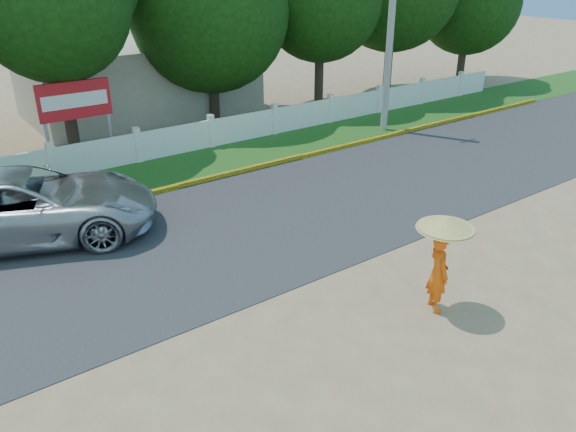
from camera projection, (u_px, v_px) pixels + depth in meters
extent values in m
plane|color=#9E8460|center=(342.00, 301.00, 12.23)|extent=(120.00, 120.00, 0.00)
cube|color=#38383A|center=(235.00, 227.00, 15.52)|extent=(60.00, 7.00, 0.02)
cube|color=#2D601E|center=(156.00, 173.00, 19.37)|extent=(60.00, 3.50, 0.03)
cube|color=yellow|center=(178.00, 186.00, 18.09)|extent=(40.00, 0.18, 0.16)
cube|color=silver|center=(138.00, 148.00, 20.21)|extent=(40.00, 0.10, 1.10)
cube|color=#B7AD99|center=(140.00, 78.00, 26.35)|extent=(10.00, 6.00, 3.20)
cylinder|color=gray|center=(391.00, 22.00, 22.35)|extent=(0.28, 0.28, 8.84)
imported|color=#AAAEB2|center=(25.00, 206.00, 14.61)|extent=(7.34, 5.28, 1.86)
imported|color=#F9570D|center=(438.00, 273.00, 11.63)|extent=(0.64, 0.75, 1.74)
cylinder|color=gray|center=(444.00, 244.00, 11.37)|extent=(0.02, 0.02, 1.13)
cone|color=tan|center=(446.00, 222.00, 11.17)|extent=(1.19, 1.19, 0.29)
cylinder|color=gray|center=(48.00, 142.00, 19.36)|extent=(0.12, 0.12, 2.00)
cylinder|color=gray|center=(111.00, 131.00, 20.53)|extent=(0.12, 0.12, 2.00)
cube|color=red|center=(75.00, 100.00, 19.39)|extent=(2.50, 0.12, 1.30)
cube|color=silver|center=(75.00, 100.00, 19.35)|extent=(2.25, 0.02, 0.49)
cylinder|color=#473828|center=(462.00, 58.00, 32.61)|extent=(0.44, 0.44, 2.89)
sphere|color=#184710|center=(469.00, 2.00, 31.34)|extent=(5.68, 5.68, 5.68)
cylinder|color=#473828|center=(389.00, 58.00, 30.04)|extent=(0.44, 0.44, 3.70)
cylinder|color=#473828|center=(68.00, 104.00, 20.28)|extent=(0.44, 0.44, 3.94)
sphere|color=#184710|center=(51.00, 3.00, 18.83)|extent=(5.33, 5.33, 5.33)
cylinder|color=#473828|center=(214.00, 89.00, 25.27)|extent=(0.44, 0.44, 2.79)
sphere|color=#184710|center=(209.00, 11.00, 23.89)|extent=(6.86, 6.86, 6.86)
cylinder|color=#473828|center=(319.00, 71.00, 27.49)|extent=(0.44, 0.44, 3.41)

